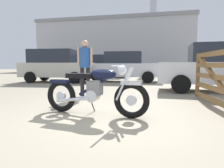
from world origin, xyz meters
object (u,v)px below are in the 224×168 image
Objects in this scene: timber_gate at (221,76)px; white_estate_far at (57,65)px; pale_sedan_back at (124,67)px; dark_sedan_left at (102,65)px; red_hatchback_near at (220,68)px; vintage_motorcycle at (95,91)px; bystander at (85,62)px.

white_estate_far is (-6.34, 6.12, 0.21)m from timber_gate.
pale_sedan_back is 4.81m from dark_sedan_left.
timber_gate is 0.58× the size of red_hatchback_near.
white_estate_far reaches higher than pale_sedan_back.
bystander is (-0.83, 2.19, 0.57)m from vintage_motorcycle.
white_estate_far is (-7.41, 3.02, 0.08)m from red_hatchback_near.
vintage_motorcycle is 7.88m from pale_sedan_back.
pale_sedan_back reaches higher than bystander.
red_hatchback_near is at bearing -21.97° from timber_gate.
vintage_motorcycle is 12.40m from dark_sedan_left.
red_hatchback_near is at bearing -24.12° from white_estate_far.
white_estate_far reaches higher than dark_sedan_left.
dark_sedan_left is (-2.39, 12.16, 0.49)m from vintage_motorcycle.
dark_sedan_left is at bearing 6.49° from bystander.
dark_sedan_left reaches higher than timber_gate.
timber_gate is at bearing 120.37° from dark_sedan_left.
dark_sedan_left reaches higher than vintage_motorcycle.
vintage_motorcycle is 0.49× the size of pale_sedan_back.
red_hatchback_near reaches higher than vintage_motorcycle.
pale_sedan_back reaches higher than vintage_motorcycle.
timber_gate is at bearing -114.56° from bystander.
pale_sedan_back is (-0.22, 7.87, 0.38)m from vintage_motorcycle.
bystander is 5.72m from pale_sedan_back.
white_estate_far is 0.81× the size of dark_sedan_left.
pale_sedan_back is 0.87× the size of dark_sedan_left.
bystander is at bearing 27.74° from red_hatchback_near.
vintage_motorcycle is at bearing -161.62° from bystander.
white_estate_far reaches higher than timber_gate.
bystander is 0.38× the size of red_hatchback_near.
bystander is at bearing 84.72° from pale_sedan_back.
bystander reaches higher than vintage_motorcycle.
bystander is 10.10m from dark_sedan_left.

